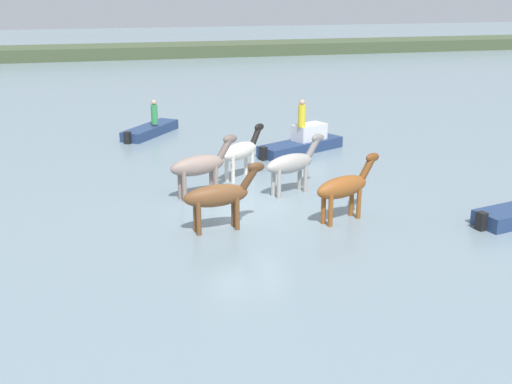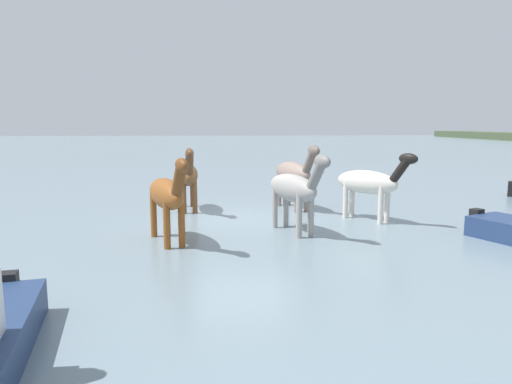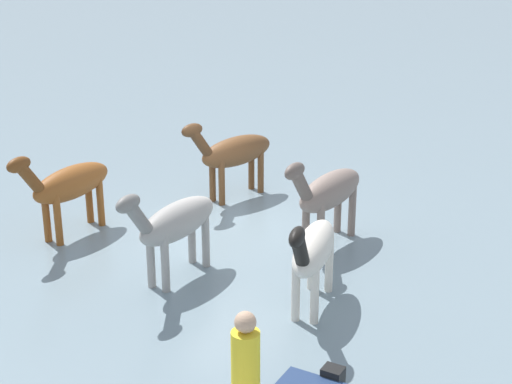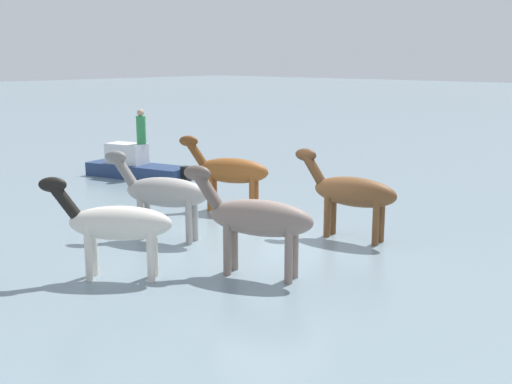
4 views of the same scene
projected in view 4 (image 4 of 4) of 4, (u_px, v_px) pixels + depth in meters
The scene contains 8 objects.
ground_plane at pixel (264, 243), 14.03m from camera, with size 189.99×189.99×0.00m, color gray.
horse_dun_straggler at pixel (256, 218), 11.73m from camera, with size 2.61×1.25×2.05m.
horse_chestnut_trailing at pixel (229, 171), 16.79m from camera, with size 2.52×1.34×1.99m.
horse_dark_mare at pixel (351, 192), 14.17m from camera, with size 2.57×0.85×1.99m.
horse_gray_outer at pixel (163, 192), 14.11m from camera, with size 2.51×1.35×1.99m.
horse_mid_herd at pixel (116, 224), 11.61m from camera, with size 2.18×1.83×1.92m.
boat_dinghy_port at pixel (136, 169), 21.63m from camera, with size 4.07×1.88×1.31m.
person_watcher_seated at pixel (141, 128), 21.38m from camera, with size 0.32×0.32×1.19m.
Camera 4 is at (-8.75, 10.25, 4.07)m, focal length 44.12 mm.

